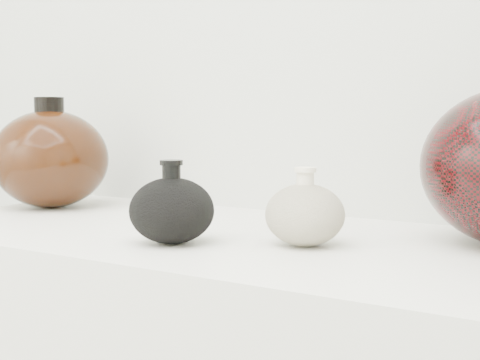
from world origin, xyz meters
The scene contains 3 objects.
black_gourd_vase centered at (-0.07, 0.84, 0.95)m, with size 0.12×0.12×0.11m.
cream_gourd_vase centered at (0.09, 0.92, 0.94)m, with size 0.11×0.11×0.11m.
left_round_pot centered at (-0.50, 1.01, 0.99)m, with size 0.24×0.24×0.21m.
Camera 1 is at (0.50, 0.12, 1.07)m, focal length 50.00 mm.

